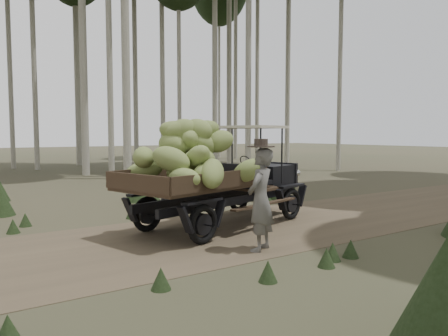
# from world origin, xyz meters

# --- Properties ---
(ground) EXTENTS (120.00, 120.00, 0.00)m
(ground) POSITION_xyz_m (0.00, 0.00, 0.00)
(ground) COLOR #473D2B
(ground) RESTS_ON ground
(dirt_track) EXTENTS (70.00, 4.00, 0.01)m
(dirt_track) POSITION_xyz_m (0.00, 0.00, 0.00)
(dirt_track) COLOR brown
(dirt_track) RESTS_ON ground
(banana_truck) EXTENTS (5.03, 3.08, 2.40)m
(banana_truck) POSITION_xyz_m (1.17, 0.32, 1.38)
(banana_truck) COLOR black
(banana_truck) RESTS_ON ground
(farmer) EXTENTS (0.78, 0.69, 1.94)m
(farmer) POSITION_xyz_m (1.10, -1.51, 0.92)
(farmer) COLOR #585651
(farmer) RESTS_ON ground
(undergrowth) EXTENTS (23.24, 22.11, 1.37)m
(undergrowth) POSITION_xyz_m (1.10, 0.92, 0.51)
(undergrowth) COLOR #233319
(undergrowth) RESTS_ON ground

